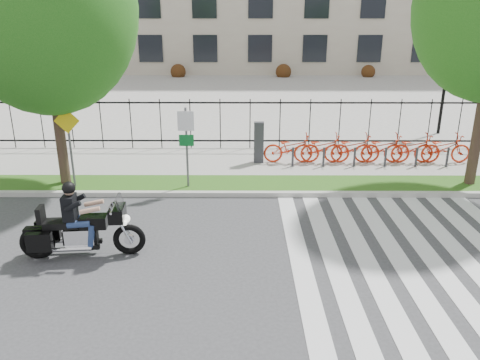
{
  "coord_description": "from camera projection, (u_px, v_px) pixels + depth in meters",
  "views": [
    {
      "loc": [
        0.88,
        -9.29,
        5.2
      ],
      "look_at": [
        0.83,
        3.0,
        0.92
      ],
      "focal_mm": 35.0,
      "sensor_mm": 36.0,
      "label": 1
    }
  ],
  "objects": [
    {
      "name": "sidewalk",
      "position": [
        219.0,
        162.0,
        17.49
      ],
      "size": [
        60.0,
        3.5,
        0.15
      ],
      "primitive_type": "cube",
      "color": "gray",
      "rests_on": "ground"
    },
    {
      "name": "curb",
      "position": [
        213.0,
        194.0,
        14.33
      ],
      "size": [
        60.0,
        0.2,
        0.15
      ],
      "primitive_type": "cube",
      "color": "#B2B1A8",
      "rests_on": "ground"
    },
    {
      "name": "grass_verge",
      "position": [
        215.0,
        185.0,
        15.13
      ],
      "size": [
        60.0,
        1.5,
        0.15
      ],
      "primitive_type": "cube",
      "color": "#285816",
      "rests_on": "ground"
    },
    {
      "name": "ground",
      "position": [
        203.0,
        262.0,
        10.48
      ],
      "size": [
        120.0,
        120.0,
        0.0
      ],
      "primitive_type": "plane",
      "color": "#37373A",
      "rests_on": "ground"
    },
    {
      "name": "motorcycle_rider",
      "position": [
        81.0,
        227.0,
        10.55
      ],
      "size": [
        2.82,
        0.9,
        2.18
      ],
      "color": "black",
      "rests_on": "ground"
    },
    {
      "name": "street_tree_1",
      "position": [
        44.0,
        8.0,
        13.38
      ],
      "size": [
        5.37,
        5.37,
        8.4
      ],
      "color": "#38251E",
      "rests_on": "grass_verge"
    },
    {
      "name": "lamp_post_right",
      "position": [
        448.0,
        65.0,
        20.71
      ],
      "size": [
        1.06,
        0.7,
        4.25
      ],
      "color": "black",
      "rests_on": "ground"
    },
    {
      "name": "bike_share_station",
      "position": [
        365.0,
        148.0,
        17.03
      ],
      "size": [
        7.89,
        0.9,
        1.5
      ],
      "color": "#2D2D33",
      "rests_on": "sidewalk"
    },
    {
      "name": "plaza",
      "position": [
        230.0,
        92.0,
        34.07
      ],
      "size": [
        80.0,
        34.0,
        0.1
      ],
      "primitive_type": "cube",
      "color": "gray",
      "rests_on": "ground"
    },
    {
      "name": "crosswalk_stripes",
      "position": [
        418.0,
        263.0,
        10.46
      ],
      "size": [
        5.7,
        8.0,
        0.01
      ],
      "primitive_type": null,
      "color": "silver",
      "rests_on": "ground"
    },
    {
      "name": "iron_fence",
      "position": [
        220.0,
        124.0,
        18.79
      ],
      "size": [
        30.0,
        0.06,
        2.0
      ],
      "primitive_type": null,
      "color": "black",
      "rests_on": "sidewalk"
    },
    {
      "name": "sign_pole_regulatory",
      "position": [
        186.0,
        137.0,
        14.24
      ],
      "size": [
        0.5,
        0.09,
        2.5
      ],
      "color": "#59595B",
      "rests_on": "grass_verge"
    },
    {
      "name": "sign_pole_warning",
      "position": [
        69.0,
        137.0,
        14.26
      ],
      "size": [
        0.78,
        0.09,
        2.49
      ],
      "color": "#59595B",
      "rests_on": "grass_verge"
    }
  ]
}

